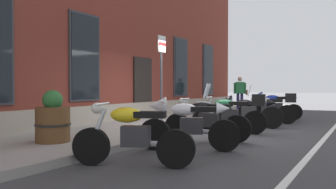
{
  "coord_description": "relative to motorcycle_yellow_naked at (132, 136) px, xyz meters",
  "views": [
    {
      "loc": [
        -9.08,
        -4.15,
        1.25
      ],
      "look_at": [
        -1.18,
        0.38,
        1.05
      ],
      "focal_mm": 37.79,
      "sensor_mm": 36.0,
      "label": 1
    }
  ],
  "objects": [
    {
      "name": "sidewalk",
      "position": [
        4.59,
        2.41,
        -0.41
      ],
      "size": [
        26.63,
        2.98,
        0.15
      ],
      "primitive_type": "cube",
      "color": "gray",
      "rests_on": "ground_plane"
    },
    {
      "name": "motorcycle_black_naked",
      "position": [
        3.0,
        0.05,
        -0.0
      ],
      "size": [
        0.66,
        2.01,
        0.99
      ],
      "color": "black",
      "rests_on": "ground_plane"
    },
    {
      "name": "motorcycle_yellow_naked",
      "position": [
        0.0,
        0.0,
        0.0
      ],
      "size": [
        0.86,
        1.89,
        1.0
      ],
      "color": "black",
      "rests_on": "ground_plane"
    },
    {
      "name": "lane_stripe",
      "position": [
        4.59,
        -2.28,
        -0.49
      ],
      "size": [
        26.63,
        0.12,
        0.01
      ],
      "primitive_type": "cube",
      "color": "silver",
      "rests_on": "ground_plane"
    },
    {
      "name": "motorcycle_silver_touring",
      "position": [
        7.6,
        -0.28,
        0.06
      ],
      "size": [
        0.88,
        1.96,
        1.32
      ],
      "color": "black",
      "rests_on": "ground_plane"
    },
    {
      "name": "pedestrian_striped_shirt",
      "position": [
        11.96,
        2.2,
        0.54
      ],
      "size": [
        0.38,
        0.62,
        1.58
      ],
      "color": "#1E1E4C",
      "rests_on": "sidewalk"
    },
    {
      "name": "motorcycle_white_sport",
      "position": [
        1.66,
        -0.09,
        0.08
      ],
      "size": [
        0.9,
        1.9,
        1.06
      ],
      "color": "black",
      "rests_on": "ground_plane"
    },
    {
      "name": "barrel_planter",
      "position": [
        0.46,
        2.26,
        0.09
      ],
      "size": [
        0.7,
        0.7,
        1.04
      ],
      "color": "brown",
      "rests_on": "sidewalk"
    },
    {
      "name": "motorcycle_black_sport",
      "position": [
        6.04,
        0.08,
        0.06
      ],
      "size": [
        0.63,
        2.1,
        0.99
      ],
      "color": "black",
      "rests_on": "ground_plane"
    },
    {
      "name": "parking_sign",
      "position": [
        3.72,
        1.68,
        1.28
      ],
      "size": [
        0.36,
        0.07,
        2.51
      ],
      "color": "#4C4C51",
      "rests_on": "sidewalk"
    },
    {
      "name": "motorcycle_blue_sport",
      "position": [
        9.12,
        -0.02,
        0.09
      ],
      "size": [
        0.9,
        1.9,
        1.07
      ],
      "color": "black",
      "rests_on": "ground_plane"
    },
    {
      "name": "ground_plane",
      "position": [
        4.59,
        0.92,
        -0.49
      ],
      "size": [
        140.0,
        140.0,
        0.0
      ],
      "primitive_type": "plane",
      "color": "#38383A"
    },
    {
      "name": "motorcycle_green_touring",
      "position": [
        4.57,
        -0.03,
        0.07
      ],
      "size": [
        0.76,
        2.01,
        1.35
      ],
      "color": "black",
      "rests_on": "ground_plane"
    }
  ]
}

